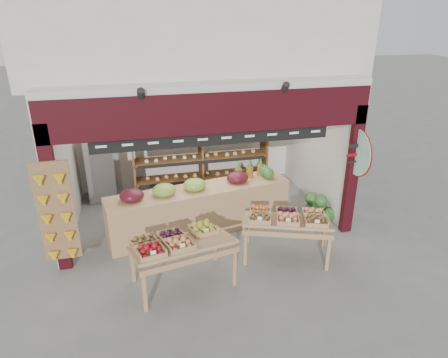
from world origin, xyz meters
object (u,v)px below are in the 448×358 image
at_px(back_shelving, 201,144).
at_px(watermelon_pile, 318,209).
at_px(display_table_right, 287,218).
at_px(mid_counter, 199,208).
at_px(cardboard_stack, 145,213).
at_px(refrigerator, 103,168).
at_px(display_table_left, 175,243).

xyz_separation_m(back_shelving, watermelon_pile, (2.22, -2.08, -1.03)).
distance_m(back_shelving, display_table_right, 3.45).
bearing_deg(mid_counter, display_table_right, -43.73).
distance_m(mid_counter, watermelon_pile, 2.65).
xyz_separation_m(back_shelving, mid_counter, (-0.41, -1.98, -0.73)).
height_order(back_shelving, watermelon_pile, back_shelving).
distance_m(cardboard_stack, mid_counter, 1.25).
xyz_separation_m(back_shelving, refrigerator, (-2.34, -0.01, -0.42)).
relative_size(cardboard_stack, display_table_left, 0.57).
bearing_deg(display_table_left, back_shelving, 73.04).
bearing_deg(display_table_right, refrigerator, 135.24).
bearing_deg(watermelon_pile, mid_counter, 177.67).
bearing_deg(mid_counter, refrigerator, 134.53).
relative_size(refrigerator, display_table_left, 0.93).
relative_size(display_table_left, display_table_right, 1.00).
height_order(refrigerator, watermelon_pile, refrigerator).
xyz_separation_m(display_table_right, watermelon_pile, (1.26, 1.20, -0.58)).
distance_m(refrigerator, watermelon_pile, 5.05).
height_order(back_shelving, display_table_right, back_shelving).
height_order(refrigerator, display_table_right, refrigerator).
height_order(cardboard_stack, watermelon_pile, cardboard_stack).
relative_size(refrigerator, display_table_right, 0.93).
bearing_deg(refrigerator, watermelon_pile, -12.02).
bearing_deg(cardboard_stack, refrigerator, 120.19).
distance_m(display_table_left, display_table_right, 2.11).
bearing_deg(back_shelving, mid_counter, -101.75).
distance_m(back_shelving, mid_counter, 2.14).
xyz_separation_m(cardboard_stack, mid_counter, (1.10, -0.53, 0.26)).
xyz_separation_m(refrigerator, display_table_right, (3.30, -3.27, -0.04)).
height_order(mid_counter, watermelon_pile, mid_counter).
height_order(cardboard_stack, display_table_right, display_table_right).
bearing_deg(display_table_right, back_shelving, 106.28).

